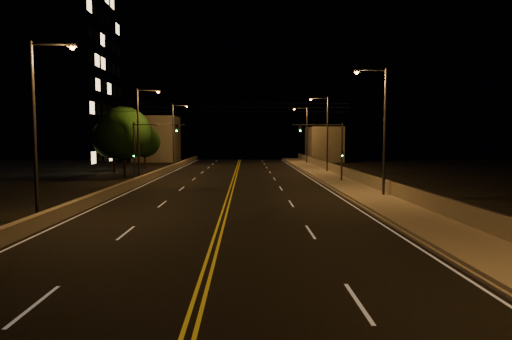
{
  "coord_description": "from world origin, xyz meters",
  "views": [
    {
      "loc": [
        1.36,
        -10.11,
        4.64
      ],
      "look_at": [
        2.0,
        18.0,
        2.5
      ],
      "focal_mm": 30.0,
      "sensor_mm": 36.0,
      "label": 1
    }
  ],
  "objects_px": {
    "streetlight_2": "(325,130)",
    "traffic_signal_left": "(144,145)",
    "streetlight_6": "(175,131)",
    "tree_0": "(124,133)",
    "streetlight_4": "(39,119)",
    "building_tower": "(21,76)",
    "streetlight_5": "(141,128)",
    "tree_1": "(113,138)",
    "traffic_signal_right": "(332,145)",
    "streetlight_3": "(305,132)",
    "streetlight_1": "(381,124)",
    "tree_2": "(144,141)"
  },
  "relations": [
    {
      "from": "streetlight_6",
      "to": "traffic_signal_left",
      "type": "relative_size",
      "value": 1.6
    },
    {
      "from": "traffic_signal_left",
      "to": "traffic_signal_right",
      "type": "bearing_deg",
      "value": 0.0
    },
    {
      "from": "building_tower",
      "to": "tree_1",
      "type": "relative_size",
      "value": 3.86
    },
    {
      "from": "streetlight_1",
      "to": "building_tower",
      "type": "relative_size",
      "value": 0.35
    },
    {
      "from": "building_tower",
      "to": "tree_1",
      "type": "height_order",
      "value": "building_tower"
    },
    {
      "from": "streetlight_4",
      "to": "streetlight_5",
      "type": "xyz_separation_m",
      "value": [
        0.0,
        22.44,
        0.0
      ]
    },
    {
      "from": "streetlight_1",
      "to": "streetlight_2",
      "type": "xyz_separation_m",
      "value": [
        0.0,
        22.77,
        0.0
      ]
    },
    {
      "from": "streetlight_2",
      "to": "tree_1",
      "type": "height_order",
      "value": "streetlight_2"
    },
    {
      "from": "streetlight_6",
      "to": "tree_2",
      "type": "xyz_separation_m",
      "value": [
        -4.03,
        -3.22,
        -1.54
      ]
    },
    {
      "from": "streetlight_1",
      "to": "tree_1",
      "type": "height_order",
      "value": "streetlight_1"
    },
    {
      "from": "streetlight_4",
      "to": "building_tower",
      "type": "height_order",
      "value": "building_tower"
    },
    {
      "from": "streetlight_1",
      "to": "tree_0",
      "type": "bearing_deg",
      "value": 145.03
    },
    {
      "from": "streetlight_1",
      "to": "streetlight_6",
      "type": "bearing_deg",
      "value": 120.92
    },
    {
      "from": "streetlight_5",
      "to": "traffic_signal_left",
      "type": "distance_m",
      "value": 3.87
    },
    {
      "from": "streetlight_6",
      "to": "tree_0",
      "type": "xyz_separation_m",
      "value": [
        -2.56,
        -19.04,
        -0.49
      ]
    },
    {
      "from": "streetlight_1",
      "to": "building_tower",
      "type": "distance_m",
      "value": 52.55
    },
    {
      "from": "streetlight_5",
      "to": "tree_1",
      "type": "relative_size",
      "value": 1.35
    },
    {
      "from": "streetlight_6",
      "to": "tree_1",
      "type": "xyz_separation_m",
      "value": [
        -6.07,
        -11.66,
        -1.06
      ]
    },
    {
      "from": "streetlight_2",
      "to": "streetlight_5",
      "type": "bearing_deg",
      "value": -157.79
    },
    {
      "from": "tree_1",
      "to": "streetlight_1",
      "type": "bearing_deg",
      "value": -41.29
    },
    {
      "from": "streetlight_2",
      "to": "streetlight_4",
      "type": "distance_m",
      "value": 37.88
    },
    {
      "from": "streetlight_3",
      "to": "streetlight_4",
      "type": "distance_m",
      "value": 54.24
    },
    {
      "from": "traffic_signal_right",
      "to": "traffic_signal_left",
      "type": "distance_m",
      "value": 18.8
    },
    {
      "from": "streetlight_6",
      "to": "tree_0",
      "type": "relative_size",
      "value": 1.2
    },
    {
      "from": "streetlight_5",
      "to": "building_tower",
      "type": "height_order",
      "value": "building_tower"
    },
    {
      "from": "streetlight_3",
      "to": "streetlight_6",
      "type": "height_order",
      "value": "same"
    },
    {
      "from": "streetlight_4",
      "to": "tree_2",
      "type": "bearing_deg",
      "value": 95.6
    },
    {
      "from": "traffic_signal_right",
      "to": "building_tower",
      "type": "distance_m",
      "value": 46.14
    },
    {
      "from": "tree_0",
      "to": "streetlight_2",
      "type": "bearing_deg",
      "value": 13.93
    },
    {
      "from": "streetlight_4",
      "to": "traffic_signal_left",
      "type": "height_order",
      "value": "streetlight_4"
    },
    {
      "from": "traffic_signal_right",
      "to": "tree_1",
      "type": "relative_size",
      "value": 0.85
    },
    {
      "from": "streetlight_4",
      "to": "tree_0",
      "type": "distance_m",
      "value": 25.38
    },
    {
      "from": "streetlight_5",
      "to": "traffic_signal_right",
      "type": "xyz_separation_m",
      "value": [
        19.94,
        -3.26,
        -1.75
      ]
    },
    {
      "from": "streetlight_2",
      "to": "traffic_signal_left",
      "type": "distance_m",
      "value": 23.7
    },
    {
      "from": "streetlight_6",
      "to": "streetlight_1",
      "type": "bearing_deg",
      "value": -59.08
    },
    {
      "from": "streetlight_1",
      "to": "traffic_signal_left",
      "type": "distance_m",
      "value": 23.07
    },
    {
      "from": "traffic_signal_left",
      "to": "streetlight_3",
      "type": "bearing_deg",
      "value": 56.42
    },
    {
      "from": "streetlight_6",
      "to": "tree_2",
      "type": "bearing_deg",
      "value": -141.38
    },
    {
      "from": "streetlight_6",
      "to": "streetlight_5",
      "type": "bearing_deg",
      "value": -90.0
    },
    {
      "from": "streetlight_6",
      "to": "traffic_signal_right",
      "type": "distance_m",
      "value": 32.11
    },
    {
      "from": "streetlight_1",
      "to": "traffic_signal_right",
      "type": "bearing_deg",
      "value": 98.14
    },
    {
      "from": "tree_0",
      "to": "streetlight_3",
      "type": "bearing_deg",
      "value": 45.62
    },
    {
      "from": "streetlight_6",
      "to": "building_tower",
      "type": "distance_m",
      "value": 22.83
    },
    {
      "from": "streetlight_2",
      "to": "tree_2",
      "type": "height_order",
      "value": "streetlight_2"
    },
    {
      "from": "building_tower",
      "to": "tree_0",
      "type": "relative_size",
      "value": 3.43
    },
    {
      "from": "traffic_signal_right",
      "to": "tree_1",
      "type": "distance_m",
      "value": 29.28
    },
    {
      "from": "streetlight_3",
      "to": "tree_1",
      "type": "height_order",
      "value": "streetlight_3"
    },
    {
      "from": "streetlight_2",
      "to": "streetlight_5",
      "type": "height_order",
      "value": "same"
    },
    {
      "from": "streetlight_6",
      "to": "traffic_signal_right",
      "type": "bearing_deg",
      "value": -51.55
    },
    {
      "from": "traffic_signal_right",
      "to": "tree_2",
      "type": "bearing_deg",
      "value": 137.6
    }
  ]
}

